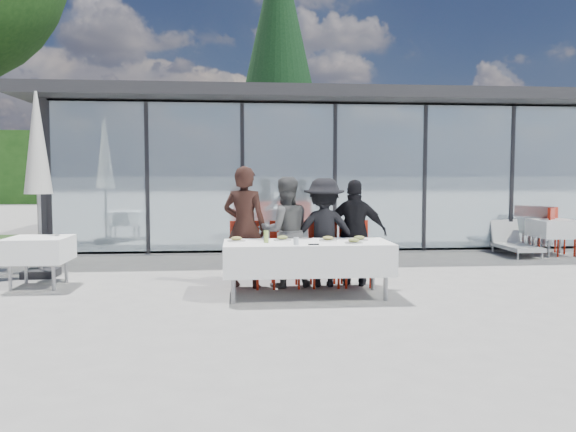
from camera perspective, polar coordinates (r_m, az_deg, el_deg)
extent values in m
plane|color=gray|center=(7.93, 2.34, -7.87)|extent=(90.00, 90.00, 0.00)
cube|color=gray|center=(16.06, 5.72, -1.67)|extent=(14.00, 8.00, 0.10)
cube|color=black|center=(19.83, 3.63, 3.90)|extent=(14.00, 0.20, 3.20)
cube|color=black|center=(16.17, -19.07, 3.67)|extent=(0.20, 8.00, 3.20)
cube|color=black|center=(18.57, 27.21, 3.46)|extent=(0.20, 8.00, 3.20)
cube|color=silver|center=(12.11, 9.31, 3.80)|extent=(13.60, 0.06, 3.10)
cube|color=#2D2D30|center=(15.68, 6.08, 10.16)|extent=(14.80, 8.80, 0.24)
cube|color=#262628|center=(12.33, -23.06, 3.54)|extent=(0.08, 0.10, 3.10)
cube|color=#262628|center=(11.87, -14.09, 3.73)|extent=(0.08, 0.10, 3.10)
cube|color=#262628|center=(11.73, -4.65, 3.84)|extent=(0.08, 0.10, 3.10)
cube|color=#262628|center=(11.90, 4.76, 3.84)|extent=(0.08, 0.10, 3.10)
cube|color=#262628|center=(12.39, 13.67, 3.74)|extent=(0.08, 0.10, 3.10)
cube|color=#262628|center=(13.14, 21.73, 3.58)|extent=(0.08, 0.10, 3.10)
cube|color=red|center=(14.26, -3.04, -0.76)|extent=(0.45, 0.45, 0.90)
cube|color=red|center=(14.88, 2.67, -0.56)|extent=(0.45, 0.45, 0.90)
cube|color=red|center=(14.94, 12.47, -0.63)|extent=(0.45, 0.45, 0.90)
cube|color=red|center=(16.30, 18.44, -0.36)|extent=(0.45, 0.45, 0.90)
cube|color=#163711|center=(37.99, -25.19, 4.48)|extent=(6.50, 2.00, 4.40)
cube|color=#163711|center=(36.05, -13.11, 4.80)|extent=(6.50, 2.00, 4.40)
cube|color=#163711|center=(35.83, -0.29, 4.91)|extent=(6.50, 2.00, 4.40)
cube|color=#163711|center=(37.36, 12.07, 4.78)|extent=(6.50, 2.00, 4.40)
cube|color=#163711|center=(40.45, 23.00, 4.49)|extent=(6.50, 2.00, 4.40)
cube|color=white|center=(7.65, 1.96, -4.20)|extent=(2.26, 0.96, 0.42)
cylinder|color=gray|center=(7.27, -5.58, -6.12)|extent=(0.06, 0.06, 0.71)
cylinder|color=gray|center=(7.53, 9.91, -5.82)|extent=(0.06, 0.06, 0.71)
cylinder|color=gray|center=(7.96, -5.54, -5.24)|extent=(0.06, 0.06, 0.71)
cylinder|color=gray|center=(8.20, 8.64, -5.00)|extent=(0.06, 0.06, 0.71)
imported|color=#311B15|center=(8.27, -4.43, -1.12)|extent=(0.83, 0.83, 1.79)
cube|color=red|center=(8.26, -4.41, -4.23)|extent=(0.44, 0.44, 0.05)
cube|color=red|center=(8.42, -4.43, -2.36)|extent=(0.44, 0.04, 0.55)
cylinder|color=red|center=(8.12, -5.66, -6.07)|extent=(0.04, 0.04, 0.43)
cylinder|color=red|center=(8.12, -3.10, -6.05)|extent=(0.04, 0.04, 0.43)
cylinder|color=red|center=(8.47, -5.64, -5.64)|extent=(0.04, 0.04, 0.43)
cylinder|color=red|center=(8.48, -3.19, -5.62)|extent=(0.04, 0.04, 0.43)
imported|color=#505050|center=(8.31, -0.30, -1.63)|extent=(0.89, 0.89, 1.63)
cube|color=red|center=(8.29, -0.26, -4.19)|extent=(0.44, 0.44, 0.05)
cube|color=red|center=(8.45, -0.38, -2.32)|extent=(0.44, 0.04, 0.55)
cylinder|color=red|center=(8.13, -1.42, -6.03)|extent=(0.04, 0.04, 0.43)
cylinder|color=red|center=(8.16, 1.11, -5.99)|extent=(0.04, 0.04, 0.43)
cylinder|color=red|center=(8.49, -1.58, -5.61)|extent=(0.04, 0.04, 0.43)
cylinder|color=red|center=(8.52, 0.85, -5.57)|extent=(0.04, 0.04, 0.43)
imported|color=black|center=(8.38, 3.68, -1.64)|extent=(1.14, 1.14, 1.62)
cube|color=red|center=(8.35, 3.74, -4.13)|extent=(0.44, 0.44, 0.05)
cube|color=red|center=(8.52, 3.54, -2.28)|extent=(0.44, 0.04, 0.55)
cylinder|color=red|center=(8.19, 2.67, -5.96)|extent=(0.04, 0.04, 0.43)
cylinder|color=red|center=(8.25, 5.17, -5.90)|extent=(0.04, 0.04, 0.43)
cylinder|color=red|center=(8.54, 2.35, -5.55)|extent=(0.04, 0.04, 0.43)
cylinder|color=red|center=(8.60, 4.74, -5.50)|extent=(0.04, 0.04, 0.43)
imported|color=black|center=(8.46, 6.85, -1.69)|extent=(1.18, 1.18, 1.59)
cube|color=red|center=(8.44, 6.93, -4.07)|extent=(0.44, 0.44, 0.05)
cube|color=red|center=(8.60, 6.66, -2.24)|extent=(0.44, 0.04, 0.55)
cylinder|color=red|center=(8.27, 5.95, -5.88)|extent=(0.04, 0.04, 0.43)
cylinder|color=red|center=(8.34, 8.39, -5.82)|extent=(0.04, 0.04, 0.43)
cylinder|color=red|center=(8.62, 5.49, -5.48)|extent=(0.04, 0.04, 0.43)
cylinder|color=red|center=(8.69, 7.83, -5.42)|extent=(0.04, 0.04, 0.43)
cylinder|color=silver|center=(7.72, -5.26, -2.51)|extent=(0.25, 0.25, 0.01)
ellipsoid|color=tan|center=(7.72, -5.26, -2.26)|extent=(0.15, 0.15, 0.05)
cylinder|color=silver|center=(7.79, -0.57, -2.44)|extent=(0.25, 0.25, 0.01)
ellipsoid|color=#4D712A|center=(7.79, -0.57, -2.19)|extent=(0.15, 0.15, 0.05)
cylinder|color=silver|center=(7.76, 4.09, -2.48)|extent=(0.25, 0.25, 0.01)
ellipsoid|color=tan|center=(7.75, 4.09, -2.23)|extent=(0.15, 0.15, 0.05)
cylinder|color=silver|center=(7.84, 7.25, -2.43)|extent=(0.25, 0.25, 0.01)
ellipsoid|color=#4D712A|center=(7.83, 7.25, -2.19)|extent=(0.15, 0.15, 0.05)
cylinder|color=silver|center=(7.50, 6.70, -2.72)|extent=(0.25, 0.25, 0.01)
ellipsoid|color=#4D712A|center=(7.49, 6.71, -2.46)|extent=(0.15, 0.15, 0.05)
cylinder|color=#9ABC4E|center=(7.52, -2.24, -2.10)|extent=(0.06, 0.06, 0.16)
cylinder|color=silver|center=(7.28, 0.83, -2.55)|extent=(0.07, 0.07, 0.10)
cube|color=black|center=(7.28, 2.61, -2.90)|extent=(0.14, 0.03, 0.01)
cube|color=white|center=(9.09, -24.01, -3.11)|extent=(0.86, 0.86, 0.36)
cylinder|color=gray|center=(8.94, -26.42, -4.59)|extent=(0.05, 0.05, 0.72)
cylinder|color=gray|center=(8.74, -22.74, -4.68)|extent=(0.05, 0.05, 0.72)
cylinder|color=gray|center=(9.49, -25.11, -4.07)|extent=(0.05, 0.05, 0.72)
cylinder|color=gray|center=(9.31, -21.62, -4.13)|extent=(0.05, 0.05, 0.72)
cube|color=white|center=(12.90, 25.49, -1.15)|extent=(0.86, 0.86, 0.36)
cylinder|color=gray|center=(12.50, 24.98, -2.21)|extent=(0.05, 0.05, 0.72)
cylinder|color=gray|center=(13.02, 23.66, -1.94)|extent=(0.05, 0.05, 0.72)
cylinder|color=gray|center=(13.32, 25.92, -1.88)|extent=(0.05, 0.05, 0.72)
cube|color=red|center=(12.92, 26.05, -1.65)|extent=(0.62, 0.62, 0.05)
cube|color=red|center=(12.94, 25.21, -0.51)|extent=(0.33, 0.35, 0.55)
cylinder|color=red|center=(12.70, 25.74, -2.80)|extent=(0.04, 0.04, 0.43)
cylinder|color=red|center=(12.88, 27.11, -2.75)|extent=(0.04, 0.04, 0.43)
cylinder|color=red|center=(13.00, 24.93, -2.63)|extent=(0.04, 0.04, 0.43)
cylinder|color=red|center=(13.19, 26.28, -2.58)|extent=(0.04, 0.04, 0.43)
cube|color=red|center=(13.48, 24.49, -1.39)|extent=(0.62, 0.62, 0.05)
cube|color=red|center=(13.38, 25.30, -0.37)|extent=(0.38, 0.30, 0.55)
cylinder|color=red|center=(13.26, 24.16, -2.48)|extent=(0.04, 0.04, 0.43)
cylinder|color=red|center=(13.43, 25.50, -2.44)|extent=(0.04, 0.04, 0.43)
cylinder|color=red|center=(13.57, 23.42, -2.32)|extent=(0.04, 0.04, 0.43)
cylinder|color=red|center=(13.74, 24.74, -2.28)|extent=(0.04, 0.04, 0.43)
cube|color=black|center=(10.05, -23.79, -5.33)|extent=(0.50, 0.50, 0.12)
cylinder|color=gray|center=(9.93, -24.00, 2.03)|extent=(0.06, 0.06, 2.70)
cone|color=beige|center=(9.94, -24.14, 6.81)|extent=(0.44, 0.44, 1.64)
cube|color=silver|center=(12.59, 22.18, -2.92)|extent=(0.62, 1.31, 0.08)
cube|color=silver|center=(13.05, 21.14, -1.46)|extent=(0.60, 0.27, 0.54)
cylinder|color=silver|center=(12.00, 22.31, -3.77)|extent=(0.04, 0.04, 0.14)
cylinder|color=silver|center=(12.24, 24.39, -3.69)|extent=(0.04, 0.04, 0.14)
cylinder|color=silver|center=(12.98, 20.08, -3.15)|extent=(0.04, 0.04, 0.14)
cylinder|color=silver|center=(13.20, 22.04, -3.09)|extent=(0.04, 0.04, 0.14)
cylinder|color=#382316|center=(20.76, -0.94, 2.26)|extent=(0.44, 0.44, 2.00)
cone|color=black|center=(21.21, -0.95, 15.89)|extent=(4.00, 4.00, 9.00)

